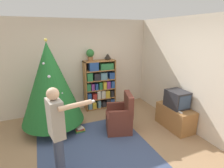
{
  "coord_description": "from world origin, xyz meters",
  "views": [
    {
      "loc": [
        -1.17,
        -2.7,
        2.27
      ],
      "look_at": [
        0.39,
        0.99,
        1.05
      ],
      "focal_mm": 28.0,
      "sensor_mm": 36.0,
      "label": 1
    }
  ],
  "objects_px": {
    "potted_plant": "(90,54)",
    "armchair": "(120,118)",
    "bookshelf": "(100,85)",
    "christmas_tree": "(50,83)",
    "standing_person": "(57,128)",
    "table_lamp": "(108,56)",
    "television": "(177,99)"
  },
  "relations": [
    {
      "from": "armchair",
      "to": "standing_person",
      "type": "height_order",
      "value": "standing_person"
    },
    {
      "from": "armchair",
      "to": "standing_person",
      "type": "bearing_deg",
      "value": -42.26
    },
    {
      "from": "television",
      "to": "christmas_tree",
      "type": "relative_size",
      "value": 0.23
    },
    {
      "from": "television",
      "to": "standing_person",
      "type": "relative_size",
      "value": 0.32
    },
    {
      "from": "christmas_tree",
      "to": "standing_person",
      "type": "xyz_separation_m",
      "value": [
        -0.05,
        -1.62,
        -0.24
      ]
    },
    {
      "from": "potted_plant",
      "to": "television",
      "type": "bearing_deg",
      "value": -49.45
    },
    {
      "from": "bookshelf",
      "to": "armchair",
      "type": "bearing_deg",
      "value": -90.01
    },
    {
      "from": "christmas_tree",
      "to": "armchair",
      "type": "height_order",
      "value": "christmas_tree"
    },
    {
      "from": "christmas_tree",
      "to": "standing_person",
      "type": "distance_m",
      "value": 1.64
    },
    {
      "from": "television",
      "to": "potted_plant",
      "type": "distance_m",
      "value": 2.56
    },
    {
      "from": "armchair",
      "to": "standing_person",
      "type": "distance_m",
      "value": 1.82
    },
    {
      "from": "christmas_tree",
      "to": "armchair",
      "type": "distance_m",
      "value": 1.79
    },
    {
      "from": "television",
      "to": "bookshelf",
      "type": "bearing_deg",
      "value": 125.52
    },
    {
      "from": "christmas_tree",
      "to": "table_lamp",
      "type": "relative_size",
      "value": 10.63
    },
    {
      "from": "bookshelf",
      "to": "potted_plant",
      "type": "relative_size",
      "value": 4.45
    },
    {
      "from": "bookshelf",
      "to": "christmas_tree",
      "type": "height_order",
      "value": "christmas_tree"
    },
    {
      "from": "armchair",
      "to": "potted_plant",
      "type": "bearing_deg",
      "value": -153.23
    },
    {
      "from": "armchair",
      "to": "standing_person",
      "type": "xyz_separation_m",
      "value": [
        -1.47,
        -0.9,
        0.58
      ]
    },
    {
      "from": "christmas_tree",
      "to": "potted_plant",
      "type": "bearing_deg",
      "value": 31.55
    },
    {
      "from": "television",
      "to": "potted_plant",
      "type": "xyz_separation_m",
      "value": [
        -1.55,
        1.81,
        0.91
      ]
    },
    {
      "from": "table_lamp",
      "to": "standing_person",
      "type": "bearing_deg",
      "value": -126.54
    },
    {
      "from": "potted_plant",
      "to": "armchair",
      "type": "bearing_deg",
      "value": -79.59
    },
    {
      "from": "television",
      "to": "armchair",
      "type": "relative_size",
      "value": 0.54
    },
    {
      "from": "christmas_tree",
      "to": "armchair",
      "type": "xyz_separation_m",
      "value": [
        1.42,
        -0.72,
        -0.81
      ]
    },
    {
      "from": "table_lamp",
      "to": "television",
      "type": "bearing_deg",
      "value": -60.37
    },
    {
      "from": "christmas_tree",
      "to": "armchair",
      "type": "bearing_deg",
      "value": -26.89
    },
    {
      "from": "bookshelf",
      "to": "television",
      "type": "distance_m",
      "value": 2.22
    },
    {
      "from": "christmas_tree",
      "to": "table_lamp",
      "type": "distance_m",
      "value": 1.87
    },
    {
      "from": "bookshelf",
      "to": "potted_plant",
      "type": "xyz_separation_m",
      "value": [
        -0.26,
        0.01,
        0.93
      ]
    },
    {
      "from": "standing_person",
      "to": "table_lamp",
      "type": "bearing_deg",
      "value": 132.82
    },
    {
      "from": "television",
      "to": "table_lamp",
      "type": "xyz_separation_m",
      "value": [
        -1.03,
        1.81,
        0.83
      ]
    },
    {
      "from": "television",
      "to": "potted_plant",
      "type": "bearing_deg",
      "value": 130.55
    }
  ]
}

